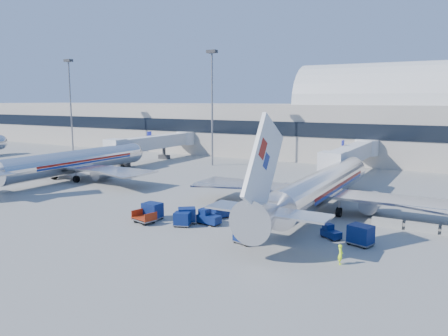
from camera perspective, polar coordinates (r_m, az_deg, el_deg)
The scene contains 20 objects.
ground at distance 52.55m, azimuth 0.28°, elevation -5.49°, with size 260.00×260.00×0.00m, color gray.
terminal at distance 107.64m, azimuth 8.61°, elevation 5.86°, with size 170.00×28.15×21.00m.
airliner_main at distance 52.12m, azimuth 12.40°, elevation -2.53°, with size 32.00×37.26×12.07m.
airliner_mid at distance 75.70m, azimuth -19.57°, elevation 0.69°, with size 32.00×37.26×12.07m.
jetbridge_near at distance 77.71m, azimuth 16.50°, elevation 1.78°, with size 4.40×27.50×6.25m.
jetbridge_mid at distance 96.20m, azimuth -8.66°, elevation 3.36°, with size 4.40×27.50×6.25m.
mast_far_west at distance 112.89m, azimuth -19.47°, elevation 9.28°, with size 2.00×1.20×22.60m.
mast_west at distance 86.91m, azimuth -1.57°, elevation 10.04°, with size 2.00×1.20×22.60m.
barrier_near at distance 48.58m, azimuth 20.51°, elevation -6.73°, with size 3.00×0.55×0.90m, color #9E9E96.
barrier_mid at distance 48.22m, azimuth 24.40°, elevation -7.08°, with size 3.00×0.55×0.90m, color #9E9E96.
tug_lead at distance 46.54m, azimuth -2.08°, elevation -6.46°, with size 2.63×1.52×1.64m.
tug_right at distance 43.19m, azimuth 13.75°, elevation -8.15°, with size 2.23×1.94×1.31m.
tug_left at distance 48.79m, azimuth -0.63°, elevation -5.84°, with size 1.86×2.44×1.43m.
cart_train_a at distance 46.99m, azimuth -4.86°, elevation -6.15°, with size 2.38×2.31×1.67m.
cart_train_b at distance 45.91m, azimuth -5.48°, elevation -6.64°, with size 2.02×1.77×1.50m.
cart_train_c at distance 48.93m, azimuth -9.32°, elevation -5.51°, with size 2.18×1.71×1.85m.
cart_solo_near at distance 40.52m, azimuth 2.70°, elevation -8.63°, with size 2.13×1.81×1.63m.
cart_solo_far at distance 41.80m, azimuth 17.43°, elevation -8.30°, with size 2.51×2.17×1.87m.
cart_open_red at distance 47.74m, azimuth -10.34°, elevation -6.56°, with size 2.73×2.20×0.64m.
ramp_worker at distance 36.80m, azimuth 14.97°, elevation -10.85°, with size 0.60×0.39×1.65m, color #C1FF1A.
Camera 1 is at (24.89, -44.40, 13.08)m, focal length 35.00 mm.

